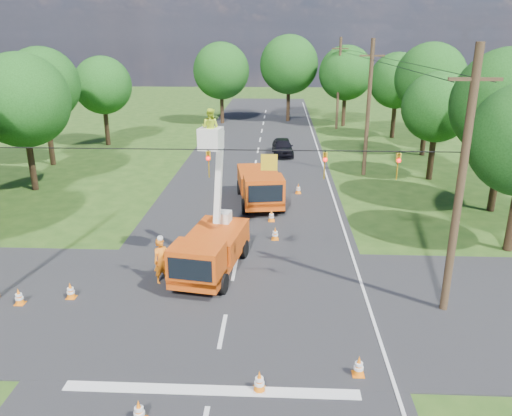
{
  "coord_description": "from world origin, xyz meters",
  "views": [
    {
      "loc": [
        1.95,
        -15.54,
        10.2
      ],
      "look_at": [
        0.92,
        6.3,
        2.6
      ],
      "focal_mm": 35.0,
      "sensor_mm": 36.0,
      "label": 1
    }
  ],
  "objects_px": {
    "tree_left_d": "(22,100)",
    "tree_far_b": "(289,65)",
    "tree_left_e": "(43,85)",
    "tree_right_d": "(430,78)",
    "second_truck": "(260,186)",
    "traffic_cone_5": "(19,297)",
    "ground_worker": "(162,261)",
    "tree_far_c": "(346,73)",
    "bucket_truck": "(211,242)",
    "traffic_cone_3": "(271,216)",
    "traffic_cone_0": "(139,411)",
    "traffic_cone_8": "(359,366)",
    "tree_right_c": "(437,107)",
    "traffic_cone_1": "(259,381)",
    "pole_right_mid": "(368,108)",
    "tree_far_a": "(221,71)",
    "tree_right_e": "(397,81)",
    "pole_right_near": "(461,185)",
    "pole_right_far": "(339,83)",
    "tree_right_b": "(508,105)",
    "tree_left_f": "(103,85)",
    "traffic_cone_7": "(298,189)",
    "traffic_cone_4": "(71,291)",
    "traffic_cone_2": "(275,234)"
  },
  "relations": [
    {
      "from": "pole_right_near",
      "to": "pole_right_far",
      "type": "bearing_deg",
      "value": 90.0
    },
    {
      "from": "traffic_cone_1",
      "to": "pole_right_mid",
      "type": "bearing_deg",
      "value": 74.35
    },
    {
      "from": "traffic_cone_4",
      "to": "tree_right_c",
      "type": "xyz_separation_m",
      "value": [
        19.65,
        18.86,
        4.95
      ]
    },
    {
      "from": "pole_right_near",
      "to": "tree_left_e",
      "type": "distance_m",
      "value": 33.56
    },
    {
      "from": "traffic_cone_5",
      "to": "traffic_cone_0",
      "type": "bearing_deg",
      "value": -43.17
    },
    {
      "from": "traffic_cone_1",
      "to": "traffic_cone_3",
      "type": "bearing_deg",
      "value": 89.56
    },
    {
      "from": "tree_right_e",
      "to": "traffic_cone_3",
      "type": "bearing_deg",
      "value": -115.55
    },
    {
      "from": "bucket_truck",
      "to": "tree_far_a",
      "type": "bearing_deg",
      "value": 105.5
    },
    {
      "from": "traffic_cone_3",
      "to": "traffic_cone_1",
      "type": "bearing_deg",
      "value": -90.44
    },
    {
      "from": "bucket_truck",
      "to": "pole_right_mid",
      "type": "xyz_separation_m",
      "value": [
        9.51,
        17.32,
        3.56
      ]
    },
    {
      "from": "second_truck",
      "to": "pole_right_far",
      "type": "height_order",
      "value": "pole_right_far"
    },
    {
      "from": "ground_worker",
      "to": "traffic_cone_8",
      "type": "distance_m",
      "value": 9.65
    },
    {
      "from": "pole_right_mid",
      "to": "traffic_cone_5",
      "type": "bearing_deg",
      "value": -129.43
    },
    {
      "from": "bucket_truck",
      "to": "traffic_cone_7",
      "type": "relative_size",
      "value": 10.34
    },
    {
      "from": "pole_right_mid",
      "to": "tree_left_e",
      "type": "height_order",
      "value": "pole_right_mid"
    },
    {
      "from": "traffic_cone_4",
      "to": "second_truck",
      "type": "bearing_deg",
      "value": 59.62
    },
    {
      "from": "traffic_cone_0",
      "to": "tree_left_f",
      "type": "distance_m",
      "value": 39.13
    },
    {
      "from": "traffic_cone_7",
      "to": "tree_right_d",
      "type": "distance_m",
      "value": 17.88
    },
    {
      "from": "traffic_cone_5",
      "to": "tree_right_c",
      "type": "relative_size",
      "value": 0.09
    },
    {
      "from": "second_truck",
      "to": "traffic_cone_5",
      "type": "height_order",
      "value": "second_truck"
    },
    {
      "from": "traffic_cone_8",
      "to": "traffic_cone_5",
      "type": "bearing_deg",
      "value": 163.55
    },
    {
      "from": "pole_right_near",
      "to": "tree_right_d",
      "type": "height_order",
      "value": "pole_right_near"
    },
    {
      "from": "traffic_cone_0",
      "to": "tree_right_b",
      "type": "relative_size",
      "value": 0.07
    },
    {
      "from": "pole_right_mid",
      "to": "pole_right_far",
      "type": "xyz_separation_m",
      "value": [
        0.0,
        20.0,
        0.0
      ]
    },
    {
      "from": "tree_far_b",
      "to": "tree_left_e",
      "type": "bearing_deg",
      "value": -130.72
    },
    {
      "from": "traffic_cone_5",
      "to": "tree_far_b",
      "type": "distance_m",
      "value": 47.26
    },
    {
      "from": "traffic_cone_8",
      "to": "pole_right_mid",
      "type": "distance_m",
      "value": 25.01
    },
    {
      "from": "traffic_cone_1",
      "to": "tree_left_e",
      "type": "height_order",
      "value": "tree_left_e"
    },
    {
      "from": "tree_right_d",
      "to": "tree_far_b",
      "type": "height_order",
      "value": "tree_far_b"
    },
    {
      "from": "traffic_cone_7",
      "to": "pole_right_near",
      "type": "distance_m",
      "value": 16.44
    },
    {
      "from": "tree_right_b",
      "to": "tree_right_c",
      "type": "height_order",
      "value": "tree_right_b"
    },
    {
      "from": "tree_far_c",
      "to": "traffic_cone_5",
      "type": "bearing_deg",
      "value": -112.76
    },
    {
      "from": "second_truck",
      "to": "traffic_cone_0",
      "type": "xyz_separation_m",
      "value": [
        -2.61,
        -19.01,
        -0.87
      ]
    },
    {
      "from": "pole_right_near",
      "to": "tree_right_e",
      "type": "bearing_deg",
      "value": 81.39
    },
    {
      "from": "tree_left_e",
      "to": "tree_right_d",
      "type": "xyz_separation_m",
      "value": [
        31.6,
        5.0,
        0.19
      ]
    },
    {
      "from": "tree_left_d",
      "to": "tree_far_b",
      "type": "height_order",
      "value": "tree_far_b"
    },
    {
      "from": "ground_worker",
      "to": "tree_far_c",
      "type": "distance_m",
      "value": 42.49
    },
    {
      "from": "traffic_cone_1",
      "to": "traffic_cone_7",
      "type": "height_order",
      "value": "same"
    },
    {
      "from": "bucket_truck",
      "to": "traffic_cone_3",
      "type": "relative_size",
      "value": 10.34
    },
    {
      "from": "traffic_cone_1",
      "to": "tree_far_b",
      "type": "xyz_separation_m",
      "value": [
        1.54,
        50.11,
        6.45
      ]
    },
    {
      "from": "tree_right_c",
      "to": "tree_right_e",
      "type": "bearing_deg",
      "value": 87.85
    },
    {
      "from": "traffic_cone_0",
      "to": "traffic_cone_1",
      "type": "bearing_deg",
      "value": 23.29
    },
    {
      "from": "traffic_cone_4",
      "to": "traffic_cone_8",
      "type": "xyz_separation_m",
      "value": [
        11.01,
        -4.38,
        0.0
      ]
    },
    {
      "from": "traffic_cone_0",
      "to": "traffic_cone_8",
      "type": "xyz_separation_m",
      "value": [
        6.37,
        2.29,
        0.0
      ]
    },
    {
      "from": "traffic_cone_0",
      "to": "tree_right_c",
      "type": "relative_size",
      "value": 0.09
    },
    {
      "from": "bucket_truck",
      "to": "traffic_cone_2",
      "type": "distance_m",
      "value": 5.05
    },
    {
      "from": "traffic_cone_5",
      "to": "tree_right_d",
      "type": "height_order",
      "value": "tree_right_d"
    },
    {
      "from": "traffic_cone_1",
      "to": "tree_left_e",
      "type": "distance_m",
      "value": 33.26
    },
    {
      "from": "pole_right_near",
      "to": "tree_right_b",
      "type": "height_order",
      "value": "pole_right_near"
    },
    {
      "from": "bucket_truck",
      "to": "second_truck",
      "type": "xyz_separation_m",
      "value": [
        1.8,
        9.8,
        -0.32
      ]
    }
  ]
}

